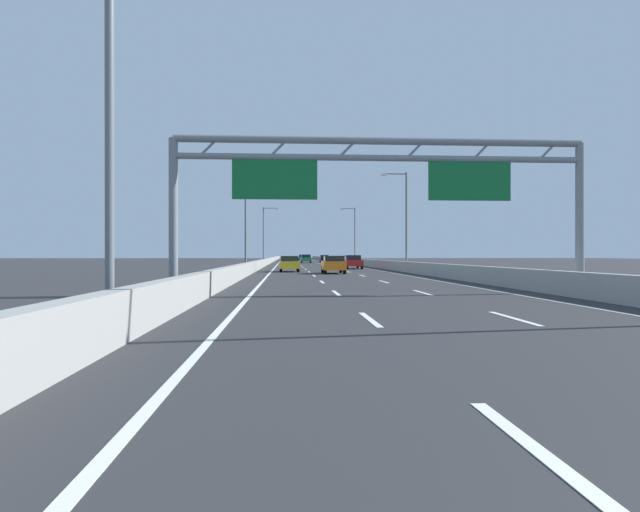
# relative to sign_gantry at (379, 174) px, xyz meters

# --- Properties ---
(ground_plane) EXTENTS (260.00, 260.00, 0.00)m
(ground_plane) POSITION_rel_sign_gantry_xyz_m (0.07, 78.88, -4.84)
(ground_plane) COLOR #2D2D30
(lane_dash_left_0) EXTENTS (0.16, 3.00, 0.01)m
(lane_dash_left_0) POSITION_rel_sign_gantry_xyz_m (-1.73, -17.62, -4.83)
(lane_dash_left_0) COLOR white
(lane_dash_left_0) RESTS_ON ground_plane
(lane_dash_left_1) EXTENTS (0.16, 3.00, 0.01)m
(lane_dash_left_1) POSITION_rel_sign_gantry_xyz_m (-1.73, -8.62, -4.83)
(lane_dash_left_1) COLOR white
(lane_dash_left_1) RESTS_ON ground_plane
(lane_dash_left_2) EXTENTS (0.16, 3.00, 0.01)m
(lane_dash_left_2) POSITION_rel_sign_gantry_xyz_m (-1.73, 0.38, -4.83)
(lane_dash_left_2) COLOR white
(lane_dash_left_2) RESTS_ON ground_plane
(lane_dash_left_3) EXTENTS (0.16, 3.00, 0.01)m
(lane_dash_left_3) POSITION_rel_sign_gantry_xyz_m (-1.73, 9.38, -4.83)
(lane_dash_left_3) COLOR white
(lane_dash_left_3) RESTS_ON ground_plane
(lane_dash_left_4) EXTENTS (0.16, 3.00, 0.01)m
(lane_dash_left_4) POSITION_rel_sign_gantry_xyz_m (-1.73, 18.38, -4.83)
(lane_dash_left_4) COLOR white
(lane_dash_left_4) RESTS_ON ground_plane
(lane_dash_left_5) EXTENTS (0.16, 3.00, 0.01)m
(lane_dash_left_5) POSITION_rel_sign_gantry_xyz_m (-1.73, 27.38, -4.83)
(lane_dash_left_5) COLOR white
(lane_dash_left_5) RESTS_ON ground_plane
(lane_dash_left_6) EXTENTS (0.16, 3.00, 0.01)m
(lane_dash_left_6) POSITION_rel_sign_gantry_xyz_m (-1.73, 36.38, -4.83)
(lane_dash_left_6) COLOR white
(lane_dash_left_6) RESTS_ON ground_plane
(lane_dash_left_7) EXTENTS (0.16, 3.00, 0.01)m
(lane_dash_left_7) POSITION_rel_sign_gantry_xyz_m (-1.73, 45.38, -4.83)
(lane_dash_left_7) COLOR white
(lane_dash_left_7) RESTS_ON ground_plane
(lane_dash_left_8) EXTENTS (0.16, 3.00, 0.01)m
(lane_dash_left_8) POSITION_rel_sign_gantry_xyz_m (-1.73, 54.38, -4.83)
(lane_dash_left_8) COLOR white
(lane_dash_left_8) RESTS_ON ground_plane
(lane_dash_left_9) EXTENTS (0.16, 3.00, 0.01)m
(lane_dash_left_9) POSITION_rel_sign_gantry_xyz_m (-1.73, 63.38, -4.83)
(lane_dash_left_9) COLOR white
(lane_dash_left_9) RESTS_ON ground_plane
(lane_dash_left_10) EXTENTS (0.16, 3.00, 0.01)m
(lane_dash_left_10) POSITION_rel_sign_gantry_xyz_m (-1.73, 72.38, -4.83)
(lane_dash_left_10) COLOR white
(lane_dash_left_10) RESTS_ON ground_plane
(lane_dash_left_11) EXTENTS (0.16, 3.00, 0.01)m
(lane_dash_left_11) POSITION_rel_sign_gantry_xyz_m (-1.73, 81.38, -4.83)
(lane_dash_left_11) COLOR white
(lane_dash_left_11) RESTS_ON ground_plane
(lane_dash_left_12) EXTENTS (0.16, 3.00, 0.01)m
(lane_dash_left_12) POSITION_rel_sign_gantry_xyz_m (-1.73, 90.38, -4.83)
(lane_dash_left_12) COLOR white
(lane_dash_left_12) RESTS_ON ground_plane
(lane_dash_left_13) EXTENTS (0.16, 3.00, 0.01)m
(lane_dash_left_13) POSITION_rel_sign_gantry_xyz_m (-1.73, 99.38, -4.83)
(lane_dash_left_13) COLOR white
(lane_dash_left_13) RESTS_ON ground_plane
(lane_dash_left_14) EXTENTS (0.16, 3.00, 0.01)m
(lane_dash_left_14) POSITION_rel_sign_gantry_xyz_m (-1.73, 108.38, -4.83)
(lane_dash_left_14) COLOR white
(lane_dash_left_14) RESTS_ON ground_plane
(lane_dash_left_15) EXTENTS (0.16, 3.00, 0.01)m
(lane_dash_left_15) POSITION_rel_sign_gantry_xyz_m (-1.73, 117.38, -4.83)
(lane_dash_left_15) COLOR white
(lane_dash_left_15) RESTS_ON ground_plane
(lane_dash_left_16) EXTENTS (0.16, 3.00, 0.01)m
(lane_dash_left_16) POSITION_rel_sign_gantry_xyz_m (-1.73, 126.38, -4.83)
(lane_dash_left_16) COLOR white
(lane_dash_left_16) RESTS_ON ground_plane
(lane_dash_left_17) EXTENTS (0.16, 3.00, 0.01)m
(lane_dash_left_17) POSITION_rel_sign_gantry_xyz_m (-1.73, 135.38, -4.83)
(lane_dash_left_17) COLOR white
(lane_dash_left_17) RESTS_ON ground_plane
(lane_dash_right_1) EXTENTS (0.16, 3.00, 0.01)m
(lane_dash_right_1) POSITION_rel_sign_gantry_xyz_m (1.87, -8.62, -4.83)
(lane_dash_right_1) COLOR white
(lane_dash_right_1) RESTS_ON ground_plane
(lane_dash_right_2) EXTENTS (0.16, 3.00, 0.01)m
(lane_dash_right_2) POSITION_rel_sign_gantry_xyz_m (1.87, 0.38, -4.83)
(lane_dash_right_2) COLOR white
(lane_dash_right_2) RESTS_ON ground_plane
(lane_dash_right_3) EXTENTS (0.16, 3.00, 0.01)m
(lane_dash_right_3) POSITION_rel_sign_gantry_xyz_m (1.87, 9.38, -4.83)
(lane_dash_right_3) COLOR white
(lane_dash_right_3) RESTS_ON ground_plane
(lane_dash_right_4) EXTENTS (0.16, 3.00, 0.01)m
(lane_dash_right_4) POSITION_rel_sign_gantry_xyz_m (1.87, 18.38, -4.83)
(lane_dash_right_4) COLOR white
(lane_dash_right_4) RESTS_ON ground_plane
(lane_dash_right_5) EXTENTS (0.16, 3.00, 0.01)m
(lane_dash_right_5) POSITION_rel_sign_gantry_xyz_m (1.87, 27.38, -4.83)
(lane_dash_right_5) COLOR white
(lane_dash_right_5) RESTS_ON ground_plane
(lane_dash_right_6) EXTENTS (0.16, 3.00, 0.01)m
(lane_dash_right_6) POSITION_rel_sign_gantry_xyz_m (1.87, 36.38, -4.83)
(lane_dash_right_6) COLOR white
(lane_dash_right_6) RESTS_ON ground_plane
(lane_dash_right_7) EXTENTS (0.16, 3.00, 0.01)m
(lane_dash_right_7) POSITION_rel_sign_gantry_xyz_m (1.87, 45.38, -4.83)
(lane_dash_right_7) COLOR white
(lane_dash_right_7) RESTS_ON ground_plane
(lane_dash_right_8) EXTENTS (0.16, 3.00, 0.01)m
(lane_dash_right_8) POSITION_rel_sign_gantry_xyz_m (1.87, 54.38, -4.83)
(lane_dash_right_8) COLOR white
(lane_dash_right_8) RESTS_ON ground_plane
(lane_dash_right_9) EXTENTS (0.16, 3.00, 0.01)m
(lane_dash_right_9) POSITION_rel_sign_gantry_xyz_m (1.87, 63.38, -4.83)
(lane_dash_right_9) COLOR white
(lane_dash_right_9) RESTS_ON ground_plane
(lane_dash_right_10) EXTENTS (0.16, 3.00, 0.01)m
(lane_dash_right_10) POSITION_rel_sign_gantry_xyz_m (1.87, 72.38, -4.83)
(lane_dash_right_10) COLOR white
(lane_dash_right_10) RESTS_ON ground_plane
(lane_dash_right_11) EXTENTS (0.16, 3.00, 0.01)m
(lane_dash_right_11) POSITION_rel_sign_gantry_xyz_m (1.87, 81.38, -4.83)
(lane_dash_right_11) COLOR white
(lane_dash_right_11) RESTS_ON ground_plane
(lane_dash_right_12) EXTENTS (0.16, 3.00, 0.01)m
(lane_dash_right_12) POSITION_rel_sign_gantry_xyz_m (1.87, 90.38, -4.83)
(lane_dash_right_12) COLOR white
(lane_dash_right_12) RESTS_ON ground_plane
(lane_dash_right_13) EXTENTS (0.16, 3.00, 0.01)m
(lane_dash_right_13) POSITION_rel_sign_gantry_xyz_m (1.87, 99.38, -4.83)
(lane_dash_right_13) COLOR white
(lane_dash_right_13) RESTS_ON ground_plane
(lane_dash_right_14) EXTENTS (0.16, 3.00, 0.01)m
(lane_dash_right_14) POSITION_rel_sign_gantry_xyz_m (1.87, 108.38, -4.83)
(lane_dash_right_14) COLOR white
(lane_dash_right_14) RESTS_ON ground_plane
(lane_dash_right_15) EXTENTS (0.16, 3.00, 0.01)m
(lane_dash_right_15) POSITION_rel_sign_gantry_xyz_m (1.87, 117.38, -4.83)
(lane_dash_right_15) COLOR white
(lane_dash_right_15) RESTS_ON ground_plane
(lane_dash_right_16) EXTENTS (0.16, 3.00, 0.01)m
(lane_dash_right_16) POSITION_rel_sign_gantry_xyz_m (1.87, 126.38, -4.83)
(lane_dash_right_16) COLOR white
(lane_dash_right_16) RESTS_ON ground_plane
(lane_dash_right_17) EXTENTS (0.16, 3.00, 0.01)m
(lane_dash_right_17) POSITION_rel_sign_gantry_xyz_m (1.87, 135.38, -4.83)
(lane_dash_right_17) COLOR white
(lane_dash_right_17) RESTS_ON ground_plane
(edge_line_left) EXTENTS (0.16, 176.00, 0.01)m
(edge_line_left) POSITION_rel_sign_gantry_xyz_m (-5.18, 66.88, -4.83)
(edge_line_left) COLOR white
(edge_line_left) RESTS_ON ground_plane
(edge_line_right) EXTENTS (0.16, 176.00, 0.01)m
(edge_line_right) POSITION_rel_sign_gantry_xyz_m (5.32, 66.88, -4.83)
(edge_line_right) COLOR white
(edge_line_right) RESTS_ON ground_plane
(barrier_left) EXTENTS (0.45, 220.00, 0.95)m
(barrier_left) POSITION_rel_sign_gantry_xyz_m (-6.83, 88.88, -4.36)
(barrier_left) COLOR #9E9E99
(barrier_left) RESTS_ON ground_plane
(barrier_right) EXTENTS (0.45, 220.00, 0.95)m
(barrier_right) POSITION_rel_sign_gantry_xyz_m (6.97, 88.88, -4.36)
(barrier_right) COLOR #9E9E99
(barrier_right) RESTS_ON ground_plane
(sign_gantry) EXTENTS (16.97, 0.36, 6.36)m
(sign_gantry) POSITION_rel_sign_gantry_xyz_m (0.00, 0.00, 0.00)
(sign_gantry) COLOR gray
(sign_gantry) RESTS_ON ground_plane
(streetlamp_left_near) EXTENTS (2.58, 0.28, 9.50)m
(streetlamp_left_near) POSITION_rel_sign_gantry_xyz_m (-7.39, -9.64, 0.56)
(streetlamp_left_near) COLOR slate
(streetlamp_left_near) RESTS_ON ground_plane
(streetlamp_left_mid) EXTENTS (2.58, 0.28, 9.50)m
(streetlamp_left_mid) POSITION_rel_sign_gantry_xyz_m (-7.39, 29.88, 0.56)
(streetlamp_left_mid) COLOR slate
(streetlamp_left_mid) RESTS_ON ground_plane
(streetlamp_right_mid) EXTENTS (2.58, 0.28, 9.50)m
(streetlamp_right_mid) POSITION_rel_sign_gantry_xyz_m (7.54, 29.88, 0.56)
(streetlamp_right_mid) COLOR slate
(streetlamp_right_mid) RESTS_ON ground_plane
(streetlamp_left_far) EXTENTS (2.58, 0.28, 9.50)m
(streetlamp_left_far) POSITION_rel_sign_gantry_xyz_m (-7.39, 69.41, 0.56)
(streetlamp_left_far) COLOR slate
(streetlamp_left_far) RESTS_ON ground_plane
(streetlamp_right_far) EXTENTS (2.58, 0.28, 9.50)m
(streetlamp_right_far) POSITION_rel_sign_gantry_xyz_m (7.54, 69.41, 0.56)
(streetlamp_right_far) COLOR slate
(streetlamp_right_far) RESTS_ON ground_plane
(red_car) EXTENTS (1.84, 4.67, 1.51)m
(red_car) POSITION_rel_sign_gantry_xyz_m (3.54, 38.06, -4.06)
(red_car) COLOR red
(red_car) RESTS_ON ground_plane
(black_car) EXTENTS (1.72, 4.21, 1.48)m
(black_car) POSITION_rel_sign_gantry_xyz_m (3.74, 85.61, -4.09)
(black_car) COLOR black
(black_car) RESTS_ON ground_plane
(orange_car) EXTENTS (1.79, 4.25, 1.47)m
(orange_car) POSITION_rel_sign_gantry_xyz_m (0.14, 23.30, -4.07)
(orange_car) COLOR orange
(orange_car) RESTS_ON ground_plane
(silver_car) EXTENTS (1.79, 4.58, 1.41)m
(silver_car) POSITION_rel_sign_gantry_xyz_m (3.65, 57.60, -4.11)
(silver_car) COLOR #A8ADB2
(silver_car) RESTS_ON ground_plane
(green_car) EXTENTS (1.90, 4.16, 1.58)m
(green_car) POSITION_rel_sign_gantry_xyz_m (-0.13, 79.67, -4.04)
(green_car) COLOR #1E7A38
(green_car) RESTS_ON ground_plane
(blue_car) EXTENTS (1.86, 4.50, 1.54)m
(blue_car) POSITION_rel_sign_gantry_xyz_m (0.21, 117.02, -4.06)
(blue_car) COLOR #2347AD
(blue_car) RESTS_ON ground_plane
(yellow_car) EXTENTS (1.78, 4.31, 1.45)m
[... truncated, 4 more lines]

